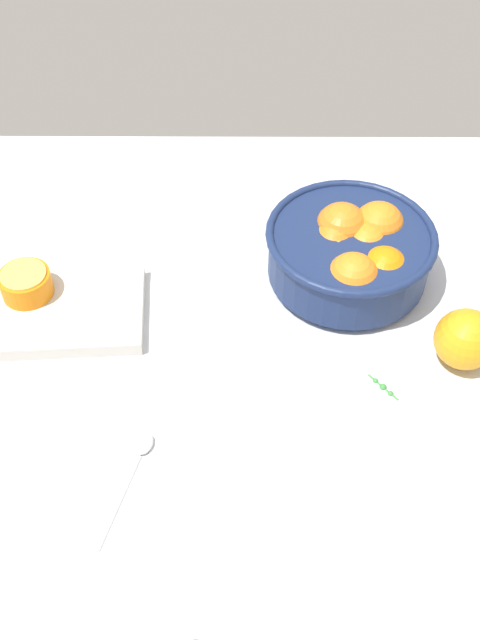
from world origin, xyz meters
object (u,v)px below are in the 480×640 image
(cutting_board, at_px, (49,312))
(spoon, at_px, (133,470))
(orange_half_0, at_px, (26,283))
(loose_orange_1, at_px, (465,338))
(fruit_bowl, at_px, (351,252))

(cutting_board, xyz_separation_m, spoon, (0.14, -0.25, -0.01))
(orange_half_0, bearing_deg, loose_orange_1, -9.21)
(orange_half_0, bearing_deg, cutting_board, -39.97)
(spoon, bearing_deg, orange_half_0, 122.45)
(fruit_bowl, relative_size, orange_half_0, 3.36)
(fruit_bowl, xyz_separation_m, cutting_board, (-0.44, -0.08, -0.04))
(fruit_bowl, height_order, cutting_board, fruit_bowl)
(fruit_bowl, height_order, spoon, fruit_bowl)
(orange_half_0, xyz_separation_m, loose_orange_1, (0.61, -0.10, -0.00))
(orange_half_0, bearing_deg, fruit_bowl, 6.66)
(loose_orange_1, distance_m, spoon, 0.47)
(fruit_bowl, height_order, orange_half_0, fruit_bowl)
(fruit_bowl, relative_size, spoon, 1.57)
(cutting_board, bearing_deg, fruit_bowl, 10.62)
(fruit_bowl, xyz_separation_m, spoon, (-0.29, -0.33, -0.05))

